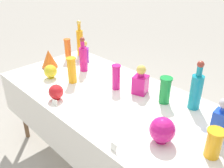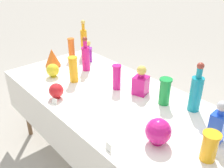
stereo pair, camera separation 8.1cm
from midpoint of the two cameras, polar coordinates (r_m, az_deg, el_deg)
The scene contains 19 objects.
ground_plane at distance 2.49m, azimuth 0.98°, elevation -17.79°, with size 40.00×40.00×0.00m, color #A0998C.
display_table at distance 2.03m, azimuth 0.24°, elevation -4.40°, with size 2.06×0.97×0.76m.
tall_bottle_0 at distance 1.87m, azimuth 19.84°, elevation -1.67°, with size 0.09×0.09×0.37m.
tall_bottle_1 at distance 2.81m, azimuth -5.61°, elevation 9.85°, with size 0.07×0.07×0.39m.
tall_bottle_2 at distance 2.41m, azimuth -5.07°, elevation 6.22°, with size 0.08×0.08×0.33m.
square_decanter_0 at distance 2.01m, azimuth 7.77°, elevation 0.43°, with size 0.14×0.14×0.25m.
square_decanter_1 at distance 1.64m, azimuth 24.37°, elevation -8.42°, with size 0.09×0.09×0.28m.
square_decanter_2 at distance 2.64m, azimuth -4.57°, elevation 7.20°, with size 0.11×0.11×0.23m.
slender_vase_0 at distance 2.71m, azimuth -8.41°, elevation 8.08°, with size 0.07×0.07×0.23m.
slender_vase_1 at distance 1.50m, azimuth 22.92°, elevation -12.88°, with size 0.10×0.10×0.18m.
slender_vase_2 at distance 1.90m, azimuth 13.19°, elevation -1.51°, with size 0.10×0.10×0.21m.
slender_vase_3 at distance 2.21m, azimuth -7.79°, elevation 3.46°, with size 0.08×0.08×0.23m.
slender_vase_4 at distance 2.06m, azimuth 2.22°, elevation 1.70°, with size 0.08×0.08×0.21m.
fluted_vase_0 at distance 2.56m, azimuth -12.61°, elevation 5.93°, with size 0.16×0.16×0.18m.
round_bowl_0 at distance 1.99m, azimuth -11.51°, elevation -1.50°, with size 0.12×0.12×0.12m.
round_bowl_1 at distance 1.53m, azimuth 12.04°, elevation -10.55°, with size 0.16×0.16×0.17m.
round_bowl_2 at distance 2.35m, azimuth -12.44°, elevation 3.11°, with size 0.12×0.12×0.13m.
price_tag_left at distance 1.49m, azimuth 0.83°, elevation -14.22°, with size 0.05×0.01×0.05m, color white.
price_tag_center at distance 1.94m, azimuth -11.86°, elevation -3.86°, with size 0.05×0.01×0.04m, color white.
Camera 2 is at (1.31, -1.16, 1.78)m, focal length 40.00 mm.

